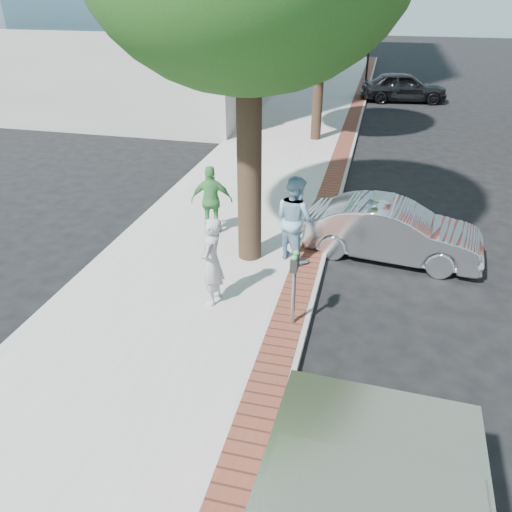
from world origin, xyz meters
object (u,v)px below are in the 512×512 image
(person_green, at_px, (212,200))
(person_officer, at_px, (294,219))
(person_gray, at_px, (212,262))
(bg_car, at_px, (404,87))
(parking_meter, at_px, (294,274))
(sedan_silver, at_px, (392,231))

(person_green, bearing_deg, person_officer, 147.34)
(person_gray, bearing_deg, bg_car, 170.86)
(person_gray, xyz_separation_m, person_green, (-0.97, 2.93, -0.03))
(parking_meter, relative_size, person_green, 0.86)
(person_officer, distance_m, bg_car, 19.06)
(person_gray, bearing_deg, person_officer, 151.50)
(person_gray, distance_m, person_officer, 2.44)
(person_gray, bearing_deg, sedan_silver, 133.09)
(person_officer, xyz_separation_m, bg_car, (2.58, 18.88, -0.36))
(person_green, height_order, bg_car, person_green)
(parking_meter, xyz_separation_m, person_gray, (-1.64, 0.34, -0.17))
(bg_car, bearing_deg, person_gray, 162.44)
(person_officer, bearing_deg, parking_meter, 139.26)
(parking_meter, distance_m, person_gray, 1.68)
(person_gray, xyz_separation_m, person_officer, (1.20, 2.12, 0.08))
(parking_meter, distance_m, sedan_silver, 3.78)
(person_officer, relative_size, bg_car, 0.43)
(sedan_silver, height_order, bg_car, bg_car)
(person_officer, bearing_deg, bg_car, -58.49)
(person_gray, relative_size, sedan_silver, 0.44)
(parking_meter, height_order, person_green, person_green)
(person_officer, bearing_deg, sedan_silver, -118.29)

